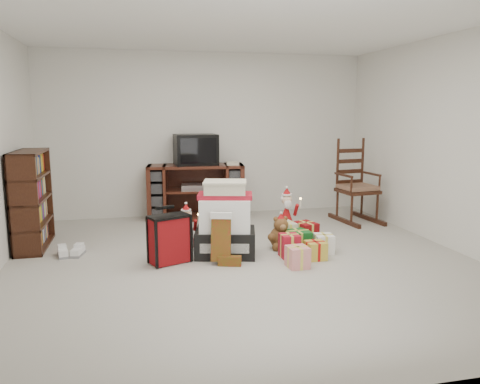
% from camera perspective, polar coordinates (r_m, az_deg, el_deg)
% --- Properties ---
extents(room, '(5.01, 5.01, 2.51)m').
position_cam_1_polar(room, '(4.87, 0.45, 5.60)').
color(room, beige).
rests_on(room, ground).
extents(tv_stand, '(1.48, 0.68, 0.82)m').
position_cam_1_polar(tv_stand, '(7.10, -5.39, 0.06)').
color(tv_stand, '#4A2015').
rests_on(tv_stand, floor).
extents(bookshelf, '(0.31, 0.94, 1.15)m').
position_cam_1_polar(bookshelf, '(6.06, -24.03, -1.04)').
color(bookshelf, '#3B1E10').
rests_on(bookshelf, floor).
extents(rocking_chair, '(0.60, 0.89, 1.26)m').
position_cam_1_polar(rocking_chair, '(7.11, 13.90, 0.00)').
color(rocking_chair, '#3B1E10').
rests_on(rocking_chair, floor).
extents(gift_pile, '(0.75, 0.62, 0.83)m').
position_cam_1_polar(gift_pile, '(5.24, -1.80, -3.90)').
color(gift_pile, black).
rests_on(gift_pile, floor).
extents(red_suitcase, '(0.45, 0.35, 0.61)m').
position_cam_1_polar(red_suitcase, '(5.05, -8.59, -5.69)').
color(red_suitcase, maroon).
rests_on(red_suitcase, floor).
extents(stocking, '(0.29, 0.19, 0.57)m').
position_cam_1_polar(stocking, '(4.96, -2.33, -5.68)').
color(stocking, '#0B690C').
rests_on(stocking, floor).
extents(teddy_bear, '(0.26, 0.23, 0.38)m').
position_cam_1_polar(teddy_bear, '(5.59, 4.93, -5.16)').
color(teddy_bear, brown).
rests_on(teddy_bear, floor).
extents(santa_figurine, '(0.31, 0.29, 0.63)m').
position_cam_1_polar(santa_figurine, '(6.21, 5.68, -2.96)').
color(santa_figurine, '#A01114').
rests_on(santa_figurine, floor).
extents(mrs_claus_figurine, '(0.27, 0.25, 0.55)m').
position_cam_1_polar(mrs_claus_figurine, '(5.56, -6.54, -4.79)').
color(mrs_claus_figurine, '#A01114').
rests_on(mrs_claus_figurine, floor).
extents(sneaker_pair, '(0.32, 0.26, 0.09)m').
position_cam_1_polar(sneaker_pair, '(5.63, -19.98, -6.91)').
color(sneaker_pair, white).
rests_on(sneaker_pair, floor).
extents(gift_cluster, '(0.75, 1.10, 0.26)m').
position_cam_1_polar(gift_cluster, '(5.44, 7.60, -6.05)').
color(gift_cluster, '#AC1325').
rests_on(gift_cluster, floor).
extents(crt_television, '(0.64, 0.48, 0.45)m').
position_cam_1_polar(crt_television, '(7.02, -5.42, 5.17)').
color(crt_television, black).
rests_on(crt_television, tv_stand).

